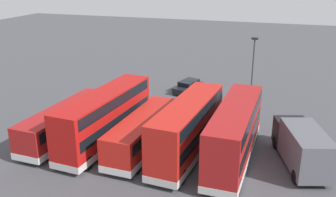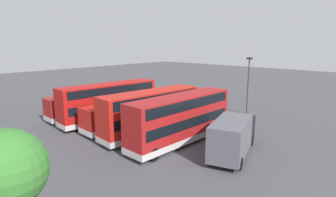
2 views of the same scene
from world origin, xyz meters
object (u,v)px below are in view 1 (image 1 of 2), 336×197
at_px(car_hatchback_silver, 188,86).
at_px(lamp_post_tall, 253,65).
at_px(bus_double_decker_near_end, 235,132).
at_px(box_truck_blue, 302,145).
at_px(bus_double_decker_second, 188,128).
at_px(waste_bin_yellow, 129,87).
at_px(bus_single_deck_third, 144,132).
at_px(bus_single_deck_fifth, 66,121).
at_px(bus_double_decker_fourth, 106,116).

bearing_deg(car_hatchback_silver, lamp_post_tall, 166.07).
distance_m(bus_double_decker_near_end, box_truck_blue, 5.10).
bearing_deg(bus_double_decker_second, lamp_post_tall, -103.72).
bearing_deg(waste_bin_yellow, bus_single_deck_third, 117.94).
relative_size(bus_single_deck_third, bus_single_deck_fifth, 0.95).
relative_size(bus_double_decker_near_end, bus_single_deck_fifth, 1.07).
relative_size(bus_double_decker_second, bus_single_deck_fifth, 1.03).
bearing_deg(bus_double_decker_second, bus_double_decker_near_end, -175.79).
bearing_deg(bus_single_deck_third, box_truck_blue, -174.46).
height_order(bus_single_deck_third, waste_bin_yellow, bus_single_deck_third).
distance_m(bus_single_deck_fifth, box_truck_blue, 19.72).
height_order(bus_double_decker_near_end, car_hatchback_silver, bus_double_decker_near_end).
relative_size(bus_single_deck_third, bus_double_decker_fourth, 0.86).
distance_m(box_truck_blue, waste_bin_yellow, 23.91).
bearing_deg(waste_bin_yellow, bus_double_decker_near_end, 137.11).
bearing_deg(bus_double_decker_fourth, lamp_post_tall, -127.45).
bearing_deg(waste_bin_yellow, bus_double_decker_second, 128.54).
xyz_separation_m(bus_double_decker_fourth, waste_bin_yellow, (4.05, -14.10, -1.98)).
bearing_deg(lamp_post_tall, bus_double_decker_fourth, 52.55).
distance_m(bus_single_deck_third, bus_double_decker_fourth, 3.64).
bearing_deg(lamp_post_tall, box_truck_blue, 111.98).
distance_m(bus_double_decker_near_end, car_hatchback_silver, 17.68).
xyz_separation_m(bus_double_decker_fourth, car_hatchback_silver, (-2.98, -15.87, -1.75)).
bearing_deg(bus_single_deck_fifth, bus_single_deck_third, -179.45).
xyz_separation_m(bus_double_decker_fourth, box_truck_blue, (-15.92, -1.01, -0.74)).
xyz_separation_m(bus_double_decker_near_end, car_hatchback_silver, (7.96, -15.69, -1.75)).
xyz_separation_m(bus_double_decker_near_end, lamp_post_tall, (0.25, -13.78, 1.94)).
distance_m(bus_double_decker_near_end, lamp_post_tall, 13.92).
bearing_deg(bus_double_decker_fourth, bus_double_decker_near_end, -179.07).
xyz_separation_m(bus_single_deck_fifth, lamp_post_tall, (-14.45, -14.22, 2.77)).
xyz_separation_m(bus_double_decker_second, bus_single_deck_fifth, (11.02, 0.17, -0.83)).
relative_size(bus_double_decker_second, car_hatchback_silver, 2.41).
height_order(bus_double_decker_second, car_hatchback_silver, bus_double_decker_second).
height_order(car_hatchback_silver, lamp_post_tall, lamp_post_tall).
xyz_separation_m(box_truck_blue, car_hatchback_silver, (12.93, -14.86, -1.01)).
relative_size(bus_double_decker_near_end, lamp_post_tall, 1.60).
bearing_deg(bus_double_decker_second, waste_bin_yellow, -51.46).
bearing_deg(bus_single_deck_third, lamp_post_tall, -116.83).
distance_m(car_hatchback_silver, waste_bin_yellow, 7.25).
height_order(bus_single_deck_fifth, box_truck_blue, box_truck_blue).
xyz_separation_m(bus_double_decker_second, lamp_post_tall, (-3.43, -14.05, 1.94)).
xyz_separation_m(bus_single_deck_third, waste_bin_yellow, (7.58, -14.29, -1.14)).
relative_size(bus_double_decker_second, box_truck_blue, 1.45).
bearing_deg(bus_single_deck_fifth, bus_double_decker_near_end, -178.29).
xyz_separation_m(bus_single_deck_fifth, car_hatchback_silver, (-6.75, -16.13, -0.92)).
distance_m(bus_double_decker_fourth, car_hatchback_silver, 16.24).
bearing_deg(box_truck_blue, car_hatchback_silver, -48.96).
xyz_separation_m(box_truck_blue, lamp_post_tall, (5.23, -12.95, 2.69)).
bearing_deg(box_truck_blue, bus_double_decker_near_end, 9.50).
height_order(bus_single_deck_third, car_hatchback_silver, bus_single_deck_third).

